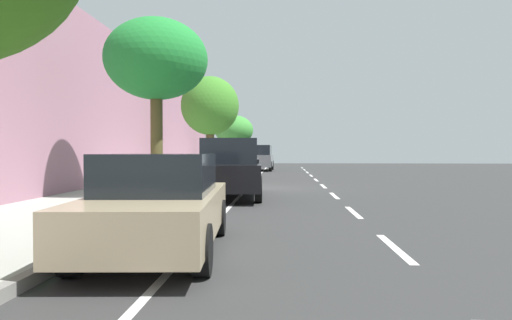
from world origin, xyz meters
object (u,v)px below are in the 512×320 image
at_px(street_tree_mid_block, 210,107).
at_px(bicycle_at_curb, 239,171).
at_px(cyclist_with_backpack, 236,161).
at_px(street_tree_far_end, 156,61).
at_px(fire_hydrant, 220,169).
at_px(parked_sedan_tan_mid, 160,203).
at_px(pedestrian_on_phone, 206,157).
at_px(street_tree_near_cyclist, 234,130).
at_px(parked_suv_grey_nearest, 260,158).
at_px(parked_pickup_black_second, 231,171).

bearing_deg(street_tree_mid_block, bicycle_at_curb, -144.11).
height_order(cyclist_with_backpack, street_tree_mid_block, street_tree_mid_block).
distance_m(street_tree_far_end, fire_hydrant, 10.96).
distance_m(bicycle_at_curb, street_tree_mid_block, 4.02).
bearing_deg(bicycle_at_curb, street_tree_mid_block, 35.89).
bearing_deg(street_tree_far_end, cyclist_with_backpack, -95.93).
distance_m(parked_sedan_tan_mid, street_tree_mid_block, 18.06).
relative_size(street_tree_far_end, pedestrian_on_phone, 3.20).
bearing_deg(bicycle_at_curb, street_tree_near_cyclist, -82.53).
bearing_deg(street_tree_near_cyclist, parked_sedan_tan_mid, 93.91).
xyz_separation_m(parked_suv_grey_nearest, parked_pickup_black_second, (-0.01, 20.28, -0.13)).
distance_m(parked_sedan_tan_mid, bicycle_at_curb, 18.73).
bearing_deg(parked_pickup_black_second, street_tree_mid_block, -76.75).
relative_size(parked_pickup_black_second, street_tree_far_end, 0.98).
xyz_separation_m(street_tree_mid_block, street_tree_far_end, (0.00, 10.52, 0.41)).
relative_size(parked_suv_grey_nearest, cyclist_with_backpack, 2.96).
height_order(parked_pickup_black_second, bicycle_at_curb, parked_pickup_black_second).
height_order(bicycle_at_curb, street_tree_near_cyclist, street_tree_near_cyclist).
height_order(cyclist_with_backpack, fire_hydrant, cyclist_with_backpack).
bearing_deg(parked_pickup_black_second, parked_sedan_tan_mid, 88.69).
bearing_deg(street_tree_far_end, parked_sedan_tan_mid, 106.06).
distance_m(parked_pickup_black_second, cyclist_with_backpack, 11.08).
distance_m(parked_sedan_tan_mid, street_tree_near_cyclist, 30.16).
relative_size(cyclist_with_backpack, street_tree_far_end, 0.29).
height_order(parked_sedan_tan_mid, street_tree_far_end, street_tree_far_end).
bearing_deg(bicycle_at_curb, pedestrian_on_phone, -60.08).
bearing_deg(street_tree_mid_block, cyclist_with_backpack, -129.26).
distance_m(parked_sedan_tan_mid, cyclist_with_backpack, 19.20).
relative_size(bicycle_at_curb, cyclist_with_backpack, 1.08).
xyz_separation_m(parked_suv_grey_nearest, bicycle_at_curb, (0.75, 9.71, -0.63)).
relative_size(parked_pickup_black_second, street_tree_mid_block, 0.99).
bearing_deg(street_tree_near_cyclist, cyclist_with_backpack, 96.61).
relative_size(parked_pickup_black_second, street_tree_near_cyclist, 1.26).
distance_m(street_tree_mid_block, street_tree_far_end, 10.53).
height_order(parked_pickup_black_second, street_tree_near_cyclist, street_tree_near_cyclist).
xyz_separation_m(parked_pickup_black_second, pedestrian_on_phone, (3.43, -15.21, 0.24)).
distance_m(parked_suv_grey_nearest, bicycle_at_curb, 9.76).
relative_size(street_tree_near_cyclist, pedestrian_on_phone, 2.48).
xyz_separation_m(street_tree_far_end, fire_hydrant, (-0.58, -10.27, -3.80)).
distance_m(parked_pickup_black_second, street_tree_far_end, 4.26).
relative_size(parked_pickup_black_second, pedestrian_on_phone, 3.12).
bearing_deg(pedestrian_on_phone, parked_pickup_black_second, 102.70).
bearing_deg(fire_hydrant, parked_sedan_tan_mid, 94.83).
bearing_deg(street_tree_mid_block, parked_sedan_tan_mid, 96.63).
bearing_deg(cyclist_with_backpack, pedestrian_on_phone, -59.65).
bearing_deg(street_tree_far_end, street_tree_near_cyclist, -90.00).
xyz_separation_m(parked_pickup_black_second, street_tree_far_end, (2.24, 1.01, 3.48)).
height_order(parked_sedan_tan_mid, cyclist_with_backpack, cyclist_with_backpack).
bearing_deg(street_tree_mid_block, street_tree_near_cyclist, -90.00).
relative_size(parked_suv_grey_nearest, bicycle_at_curb, 2.75).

